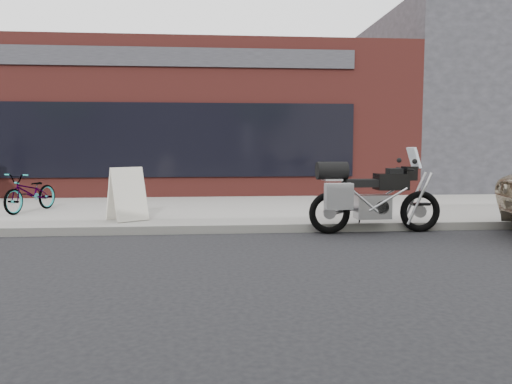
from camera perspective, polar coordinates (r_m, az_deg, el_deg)
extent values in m
plane|color=black|center=(5.02, 5.44, -12.68)|extent=(120.00, 120.00, 0.00)
cube|color=gray|center=(11.82, -0.62, -1.85)|extent=(44.00, 6.00, 0.15)
cube|color=#59211D|center=(18.74, -8.40, 7.41)|extent=(14.00, 10.00, 4.50)
cube|color=black|center=(13.71, -9.65, 5.87)|extent=(10.00, 0.08, 2.00)
cube|color=#25252A|center=(13.91, -9.80, 14.97)|extent=(10.00, 0.08, 0.50)
cube|color=#25252A|center=(21.67, 25.56, 8.64)|extent=(10.00, 10.00, 6.00)
torus|color=black|center=(8.89, 8.40, -2.38)|extent=(0.75, 0.15, 0.75)
torus|color=black|center=(9.46, 18.24, -2.13)|extent=(0.75, 0.15, 0.75)
cube|color=#B7B7BC|center=(9.11, 13.16, -1.64)|extent=(0.62, 0.35, 0.42)
cube|color=black|center=(9.18, 15.18, 1.16)|extent=(0.57, 0.37, 0.29)
cube|color=black|center=(8.99, 11.88, 1.01)|extent=(0.62, 0.33, 0.13)
cube|color=black|center=(8.88, 9.48, 0.42)|extent=(0.34, 0.26, 0.16)
cube|color=black|center=(9.30, 17.11, 2.06)|extent=(0.21, 0.27, 0.25)
cube|color=silver|center=(9.32, 17.60, 3.76)|extent=(0.17, 0.34, 0.37)
cylinder|color=black|center=(9.27, 16.69, 2.54)|extent=(0.06, 0.78, 0.03)
cube|color=#B7B7BC|center=(8.84, 8.66, 1.42)|extent=(0.32, 0.34, 0.03)
cube|color=slate|center=(8.59, 9.43, -0.49)|extent=(0.47, 0.21, 0.45)
cylinder|color=black|center=(8.83, 8.68, 2.43)|extent=(0.54, 0.33, 0.31)
cylinder|color=#B7B7BC|center=(9.14, 10.14, -2.05)|extent=(0.62, 0.11, 0.21)
imported|color=gray|center=(11.59, -24.31, -0.03)|extent=(1.02, 1.67, 0.83)
cube|color=beige|center=(9.56, -14.22, -0.25)|extent=(0.69, 0.60, 1.00)
cube|color=beige|center=(9.80, -14.85, -0.13)|extent=(0.69, 0.60, 1.00)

